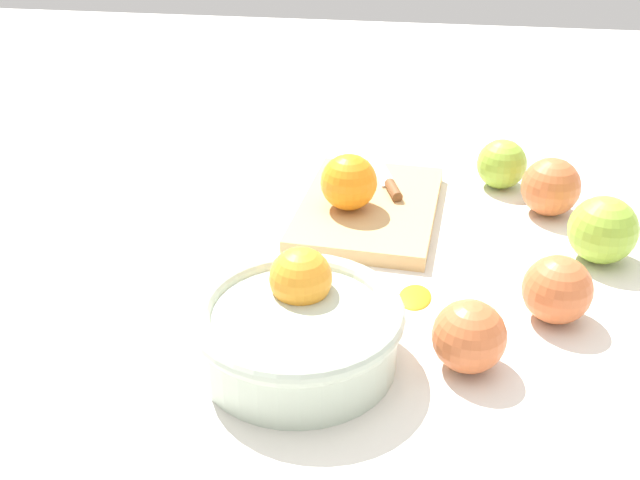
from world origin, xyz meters
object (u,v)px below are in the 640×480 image
(orange_on_board, at_px, (349,182))
(knife, at_px, (388,181))
(apple_front_left_2, at_px, (469,336))
(bowl, at_px, (298,327))
(apple_front_right_2, at_px, (502,164))
(cutting_board, at_px, (369,208))
(apple_front_left, at_px, (557,290))
(apple_front_right_3, at_px, (603,230))
(apple_front_right, at_px, (551,187))

(orange_on_board, xyz_separation_m, knife, (0.08, -0.05, -0.03))
(knife, distance_m, apple_front_left_2, 0.37)
(bowl, height_order, apple_front_right_2, bowl)
(cutting_board, xyz_separation_m, orange_on_board, (-0.02, 0.02, 0.05))
(cutting_board, relative_size, apple_front_right_2, 3.70)
(bowl, distance_m, apple_front_left, 0.27)
(apple_front_right_3, bearing_deg, knife, 63.21)
(apple_front_right_2, bearing_deg, apple_front_left_2, 172.29)
(bowl, xyz_separation_m, apple_front_right_3, (0.24, -0.32, 0.00))
(apple_front_left, relative_size, apple_front_right, 0.94)
(knife, height_order, apple_front_left_2, apple_front_left_2)
(orange_on_board, distance_m, apple_front_right, 0.27)
(cutting_board, height_order, apple_front_right, apple_front_right)
(apple_front_left, distance_m, apple_front_right, 0.25)
(cutting_board, bearing_deg, apple_front_right, -80.32)
(knife, xyz_separation_m, apple_front_left_2, (-0.35, -0.10, 0.01))
(apple_front_left_2, bearing_deg, bowl, 95.09)
(knife, xyz_separation_m, apple_front_left, (-0.26, -0.19, 0.01))
(apple_front_left, xyz_separation_m, apple_front_right, (0.25, -0.02, 0.00))
(orange_on_board, height_order, apple_front_right, orange_on_board)
(cutting_board, relative_size, knife, 1.68)
(apple_front_right_2, distance_m, apple_front_right_3, 0.21)
(apple_front_left_2, bearing_deg, orange_on_board, 27.65)
(bowl, height_order, apple_front_left_2, bowl)
(cutting_board, xyz_separation_m, knife, (0.06, -0.02, 0.01))
(knife, relative_size, apple_front_right_3, 1.91)
(apple_front_right_2, bearing_deg, orange_on_board, 123.76)
(bowl, relative_size, apple_front_left_2, 2.87)
(orange_on_board, xyz_separation_m, apple_front_right_3, (-0.05, -0.30, -0.02))
(bowl, distance_m, apple_front_left_2, 0.16)
(apple_front_left, relative_size, apple_front_right_2, 1.03)
(cutting_board, bearing_deg, knife, -19.90)
(apple_front_right_2, bearing_deg, apple_front_left, -173.53)
(knife, xyz_separation_m, apple_front_right_3, (-0.13, -0.26, 0.02))
(bowl, xyz_separation_m, cutting_board, (0.31, -0.04, -0.03))
(cutting_board, bearing_deg, apple_front_left_2, -158.01)
(apple_front_left, bearing_deg, apple_front_left_2, 135.29)
(bowl, xyz_separation_m, knife, (0.37, -0.06, -0.02))
(apple_front_right, bearing_deg, apple_front_right_3, -158.27)
(orange_on_board, relative_size, apple_front_left, 1.01)
(bowl, bearing_deg, apple_front_right_2, -26.93)
(orange_on_board, relative_size, apple_front_right, 0.94)
(bowl, height_order, cutting_board, bowl)
(bowl, bearing_deg, apple_front_right, -37.90)
(bowl, xyz_separation_m, apple_front_right_2, (0.43, -0.22, -0.01))
(cutting_board, bearing_deg, apple_front_right_2, -57.16)
(orange_on_board, distance_m, apple_front_left, 0.30)
(bowl, relative_size, apple_front_right_2, 2.91)
(bowl, relative_size, knife, 1.32)
(apple_front_left_2, bearing_deg, apple_front_right_3, -35.42)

